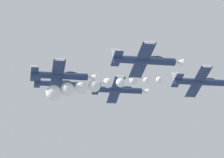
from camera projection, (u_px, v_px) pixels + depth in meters
name	position (u px, v px, depth m)	size (l,w,h in m)	color
airplane_lead	(201.00, 82.00, 83.83)	(9.08, 10.35, 3.68)	navy
smoke_trail_lead	(84.00, 88.00, 79.93)	(2.70, 19.09, 4.60)	white
airplane_left_inner	(119.00, 90.00, 91.59)	(9.15, 10.35, 3.52)	navy
airplane_right_inner	(146.00, 60.00, 70.99)	(9.27, 10.35, 3.34)	navy
airplane_left_outer	(61.00, 76.00, 79.40)	(9.16, 10.35, 3.50)	navy
airplane_right_outer	(58.00, 84.00, 100.89)	(9.28, 10.35, 3.33)	navy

